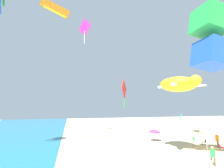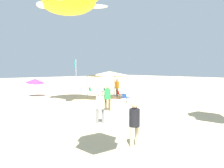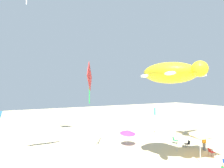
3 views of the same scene
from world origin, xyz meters
The scene contains 14 objects.
canopy_tent centered at (1.89, 1.64, 2.47)m, with size 4.09×4.02×2.76m.
beach_umbrella centered at (8.56, 6.54, 1.70)m, with size 2.02×1.98×2.09m.
folding_chair_facing_ocean centered at (4.38, 0.55, 0.47)m, with size 0.72×0.78×0.82m.
folding_chair_right_of_tent centered at (1.20, 0.85, 0.47)m, with size 0.72×0.77×0.82m.
folding_chair_near_cooler centered at (6.33, 0.64, 0.47)m, with size 0.79×0.74×0.82m.
banner_flag centered at (10.88, -0.23, 2.56)m, with size 0.36×0.06×4.28m.
person_kite_handler centered at (-6.10, 9.35, 1.05)m, with size 0.43×0.45×1.80m.
person_watching_sky centered at (-3.33, 6.41, 1.08)m, with size 0.48×0.44×1.84m.
person_far_stroller centered at (2.67, -0.15, 1.11)m, with size 0.47×0.45×1.90m.
kite_diamond_red centered at (8.34, 11.85, 8.39)m, with size 2.87×1.74×4.72m.
kite_parafoil_orange centered at (5.60, 22.75, 19.37)m, with size 0.99×4.17×2.51m.
kite_turtle_yellow centered at (1.24, 6.71, 8.58)m, with size 6.42×5.66×2.21m.
kite_box_green centered at (-12.67, 14.77, 8.63)m, with size 1.18×1.34×2.60m.
kite_diamond_magenta centered at (14.57, 17.98, 21.09)m, with size 2.87×2.29×5.15m.
Camera 1 is at (-18.21, 20.23, 5.93)m, focal length 27.52 mm.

